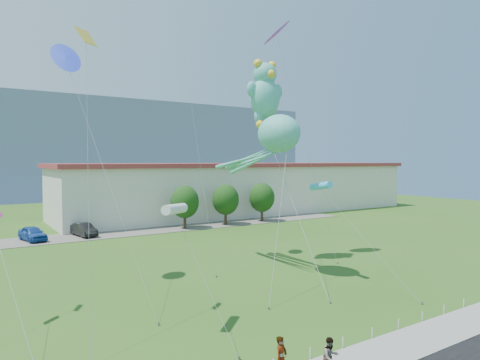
{
  "coord_description": "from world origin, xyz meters",
  "views": [
    {
      "loc": [
        -13.39,
        -14.82,
        8.54
      ],
      "look_at": [
        1.43,
        8.0,
        7.33
      ],
      "focal_mm": 32.0,
      "sensor_mm": 36.0,
      "label": 1
    }
  ],
  "objects_px": {
    "pedestrian_right": "(330,357)",
    "octopus_kite": "(268,145)",
    "teddy_bear_kite": "(265,93)",
    "pedestrian_left": "(281,358)",
    "parked_car_blue": "(33,233)",
    "parked_car_black": "(84,230)",
    "warehouse": "(246,188)"
  },
  "relations": [
    {
      "from": "pedestrian_right",
      "to": "octopus_kite",
      "type": "height_order",
      "value": "octopus_kite"
    },
    {
      "from": "teddy_bear_kite",
      "to": "pedestrian_left",
      "type": "bearing_deg",
      "value": -124.45
    },
    {
      "from": "parked_car_blue",
      "to": "parked_car_black",
      "type": "bearing_deg",
      "value": -13.35
    },
    {
      "from": "pedestrian_right",
      "to": "teddy_bear_kite",
      "type": "bearing_deg",
      "value": 68.25
    },
    {
      "from": "parked_car_blue",
      "to": "parked_car_black",
      "type": "relative_size",
      "value": 1.01
    },
    {
      "from": "pedestrian_right",
      "to": "parked_car_black",
      "type": "height_order",
      "value": "pedestrian_right"
    },
    {
      "from": "parked_car_blue",
      "to": "parked_car_black",
      "type": "xyz_separation_m",
      "value": [
        5.25,
        -0.05,
        -0.03
      ]
    },
    {
      "from": "parked_car_black",
      "to": "octopus_kite",
      "type": "relative_size",
      "value": 0.36
    },
    {
      "from": "pedestrian_left",
      "to": "octopus_kite",
      "type": "distance_m",
      "value": 18.61
    },
    {
      "from": "pedestrian_right",
      "to": "teddy_bear_kite",
      "type": "relative_size",
      "value": 0.09
    },
    {
      "from": "pedestrian_right",
      "to": "teddy_bear_kite",
      "type": "distance_m",
      "value": 23.93
    },
    {
      "from": "octopus_kite",
      "to": "teddy_bear_kite",
      "type": "xyz_separation_m",
      "value": [
        1.96,
        3.09,
        4.5
      ]
    },
    {
      "from": "parked_car_black",
      "to": "teddy_bear_kite",
      "type": "height_order",
      "value": "teddy_bear_kite"
    },
    {
      "from": "warehouse",
      "to": "pedestrian_left",
      "type": "distance_m",
      "value": 54.72
    },
    {
      "from": "parked_car_blue",
      "to": "parked_car_black",
      "type": "distance_m",
      "value": 5.25
    },
    {
      "from": "warehouse",
      "to": "pedestrian_right",
      "type": "height_order",
      "value": "warehouse"
    },
    {
      "from": "warehouse",
      "to": "parked_car_black",
      "type": "height_order",
      "value": "warehouse"
    },
    {
      "from": "pedestrian_left",
      "to": "pedestrian_right",
      "type": "xyz_separation_m",
      "value": [
        1.79,
        -0.84,
        -0.08
      ]
    },
    {
      "from": "pedestrian_left",
      "to": "octopus_kite",
      "type": "xyz_separation_m",
      "value": [
        9.37,
        13.43,
        8.85
      ]
    },
    {
      "from": "pedestrian_right",
      "to": "octopus_kite",
      "type": "bearing_deg",
      "value": 69.07
    },
    {
      "from": "warehouse",
      "to": "pedestrian_right",
      "type": "distance_m",
      "value": 54.51
    },
    {
      "from": "pedestrian_left",
      "to": "octopus_kite",
      "type": "height_order",
      "value": "octopus_kite"
    },
    {
      "from": "pedestrian_left",
      "to": "parked_car_blue",
      "type": "bearing_deg",
      "value": 74.82
    },
    {
      "from": "warehouse",
      "to": "teddy_bear_kite",
      "type": "distance_m",
      "value": 36.08
    },
    {
      "from": "parked_car_blue",
      "to": "teddy_bear_kite",
      "type": "relative_size",
      "value": 0.26
    },
    {
      "from": "pedestrian_left",
      "to": "teddy_bear_kite",
      "type": "height_order",
      "value": "teddy_bear_kite"
    },
    {
      "from": "warehouse",
      "to": "parked_car_blue",
      "type": "relative_size",
      "value": 13.56
    },
    {
      "from": "pedestrian_right",
      "to": "parked_car_black",
      "type": "distance_m",
      "value": 38.05
    },
    {
      "from": "teddy_bear_kite",
      "to": "warehouse",
      "type": "bearing_deg",
      "value": 58.81
    },
    {
      "from": "octopus_kite",
      "to": "teddy_bear_kite",
      "type": "height_order",
      "value": "teddy_bear_kite"
    },
    {
      "from": "parked_car_blue",
      "to": "teddy_bear_kite",
      "type": "height_order",
      "value": "teddy_bear_kite"
    },
    {
      "from": "warehouse",
      "to": "pedestrian_left",
      "type": "relative_size",
      "value": 36.36
    }
  ]
}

